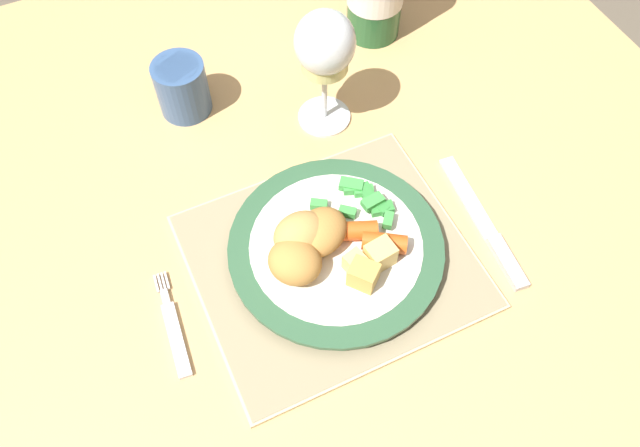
% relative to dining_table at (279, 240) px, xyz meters
% --- Properties ---
extents(ground_plane, '(6.00, 6.00, 0.00)m').
position_rel_dining_table_xyz_m(ground_plane, '(0.00, 0.00, -0.65)').
color(ground_plane, brown).
extents(dining_table, '(1.16, 1.02, 0.74)m').
position_rel_dining_table_xyz_m(dining_table, '(0.00, 0.00, 0.00)').
color(dining_table, tan).
rests_on(dining_table, ground).
extents(placemat, '(0.30, 0.27, 0.01)m').
position_rel_dining_table_xyz_m(placemat, '(0.03, -0.10, 0.09)').
color(placemat, '#CCB789').
rests_on(placemat, dining_table).
extents(dinner_plate, '(0.24, 0.24, 0.02)m').
position_rel_dining_table_xyz_m(dinner_plate, '(0.03, -0.10, 0.11)').
color(dinner_plate, silver).
rests_on(dinner_plate, placemat).
extents(breaded_croquettes, '(0.12, 0.10, 0.05)m').
position_rel_dining_table_xyz_m(breaded_croquettes, '(0.00, -0.09, 0.14)').
color(breaded_croquettes, tan).
rests_on(breaded_croquettes, dinner_plate).
extents(green_beans_pile, '(0.10, 0.09, 0.02)m').
position_rel_dining_table_xyz_m(green_beans_pile, '(0.08, -0.06, 0.12)').
color(green_beans_pile, '#338438').
rests_on(green_beans_pile, dinner_plate).
extents(glazed_carrots, '(0.07, 0.07, 0.02)m').
position_rel_dining_table_xyz_m(glazed_carrots, '(0.07, -0.11, 0.13)').
color(glazed_carrots, '#CC5119').
rests_on(glazed_carrots, dinner_plate).
extents(fork, '(0.03, 0.13, 0.01)m').
position_rel_dining_table_xyz_m(fork, '(-0.16, -0.11, 0.09)').
color(fork, silver).
rests_on(fork, dining_table).
extents(table_knife, '(0.04, 0.19, 0.01)m').
position_rel_dining_table_xyz_m(table_knife, '(0.21, -0.15, 0.09)').
color(table_knife, silver).
rests_on(table_knife, dining_table).
extents(wine_glass, '(0.07, 0.07, 0.17)m').
position_rel_dining_table_xyz_m(wine_glass, '(0.11, 0.10, 0.21)').
color(wine_glass, silver).
rests_on(wine_glass, dining_table).
extents(roast_potatoes, '(0.06, 0.05, 0.03)m').
position_rel_dining_table_xyz_m(roast_potatoes, '(0.05, -0.14, 0.13)').
color(roast_potatoes, '#E5BC66').
rests_on(roast_potatoes, dinner_plate).
extents(drinking_cup, '(0.07, 0.07, 0.07)m').
position_rel_dining_table_xyz_m(drinking_cup, '(-0.05, 0.19, 0.13)').
color(drinking_cup, '#385684').
rests_on(drinking_cup, dining_table).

